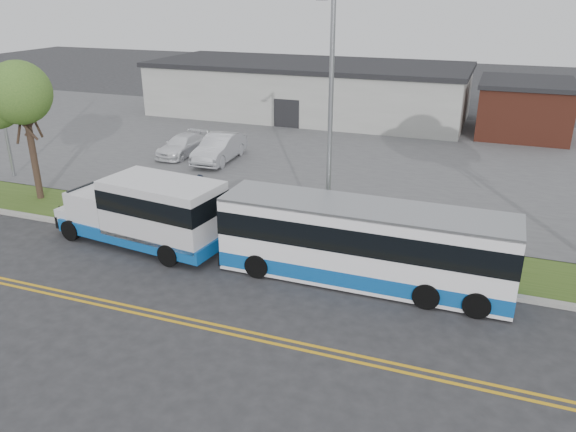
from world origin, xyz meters
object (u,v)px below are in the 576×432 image
at_px(transit_bus, 363,244).
at_px(parked_car_b, 182,145).
at_px(tree_west, 23,96).
at_px(streetlight_near, 330,120).
at_px(pedestrian, 200,195).
at_px(shuttle_bus, 149,210).
at_px(parked_car_a, 219,148).

distance_m(transit_bus, parked_car_b, 18.70).
bearing_deg(tree_west, transit_bus, -8.71).
height_order(tree_west, streetlight_near, streetlight_near).
height_order(tree_west, parked_car_b, tree_west).
bearing_deg(parked_car_b, tree_west, -103.12).
xyz_separation_m(pedestrian, parked_car_b, (-6.00, 8.56, -0.35)).
relative_size(transit_bus, pedestrian, 5.32).
xyz_separation_m(shuttle_bus, transit_bus, (8.72, 0.09, -0.09)).
bearing_deg(streetlight_near, shuttle_bus, -161.83).
xyz_separation_m(shuttle_bus, parked_car_b, (-5.64, 12.05, -0.82)).
bearing_deg(shuttle_bus, pedestrian, 91.20).
height_order(pedestrian, parked_car_a, pedestrian).
distance_m(streetlight_near, transit_bus, 4.77).
distance_m(streetlight_near, pedestrian, 7.74).
xyz_separation_m(tree_west, pedestrian, (8.60, 0.80, -4.05)).
distance_m(tree_west, shuttle_bus, 9.39).
bearing_deg(streetlight_near, parked_car_a, 135.48).
relative_size(tree_west, pedestrian, 3.56).
distance_m(streetlight_near, parked_car_a, 14.15).
relative_size(shuttle_bus, parked_car_a, 1.58).
bearing_deg(streetlight_near, pedestrian, 168.75).
bearing_deg(pedestrian, parked_car_b, -99.69).
relative_size(tree_west, parked_car_b, 1.62).
bearing_deg(transit_bus, shuttle_bus, -179.10).
distance_m(transit_bus, pedestrian, 9.04).
xyz_separation_m(streetlight_near, transit_bus, (1.97, -2.13, -3.79)).
bearing_deg(shuttle_bus, parked_car_a, 110.78).
relative_size(tree_west, streetlight_near, 0.73).
bearing_deg(tree_west, parked_car_a, 58.99).
height_order(transit_bus, parked_car_b, transit_bus).
bearing_deg(parked_car_a, pedestrian, -71.45).
height_order(streetlight_near, pedestrian, streetlight_near).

